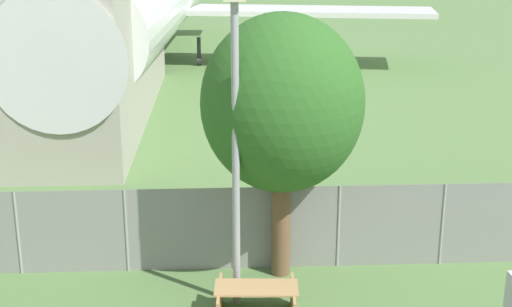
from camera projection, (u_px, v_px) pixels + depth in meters
The scene contains 5 objects.
perimeter_fence at pixel (233, 229), 17.07m from camera, with size 56.07×0.07×2.08m.
airplane at pixel (150, 2), 42.35m from camera, with size 34.67×43.36×13.16m.
picnic_bench_near_cabin at pixel (256, 299), 14.91m from camera, with size 1.82×1.50×0.76m.
tree_near_hangar at pixel (282, 104), 15.90m from camera, with size 3.68×3.68×6.21m.
light_mast at pixel (235, 114), 14.50m from camera, with size 0.44×0.44×6.90m.
Camera 1 is at (-0.28, -4.60, 7.75)m, focal length 50.00 mm.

